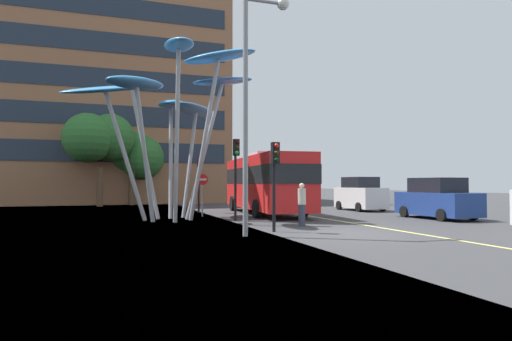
% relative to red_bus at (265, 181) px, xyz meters
% --- Properties ---
extents(ground, '(120.00, 240.00, 0.10)m').
position_rel_red_bus_xyz_m(ground, '(-1.20, -10.51, -2.01)').
color(ground, '#38383A').
extents(red_bus, '(3.44, 11.08, 3.59)m').
position_rel_red_bus_xyz_m(red_bus, '(0.00, 0.00, 0.00)').
color(red_bus, red).
rests_on(red_bus, ground).
extents(leaf_sculpture, '(9.38, 8.33, 8.45)m').
position_rel_red_bus_xyz_m(leaf_sculpture, '(-5.91, -2.34, 4.35)').
color(leaf_sculpture, '#9EA0A5').
rests_on(leaf_sculpture, ground).
extents(traffic_light_kerb_near, '(0.28, 0.42, 3.34)m').
position_rel_red_bus_xyz_m(traffic_light_kerb_near, '(-3.02, -9.40, 0.47)').
color(traffic_light_kerb_near, black).
rests_on(traffic_light_kerb_near, ground).
extents(traffic_light_kerb_far, '(0.28, 0.42, 3.94)m').
position_rel_red_bus_xyz_m(traffic_light_kerb_far, '(-3.05, -4.26, 0.88)').
color(traffic_light_kerb_far, black).
rests_on(traffic_light_kerb_far, ground).
extents(traffic_light_island_mid, '(0.28, 0.42, 3.40)m').
position_rel_red_bus_xyz_m(traffic_light_island_mid, '(-3.56, 2.13, 0.51)').
color(traffic_light_island_mid, black).
rests_on(traffic_light_island_mid, ground).
extents(car_parked_mid, '(2.08, 4.49, 2.09)m').
position_rel_red_bus_xyz_m(car_parked_mid, '(7.08, -6.25, -0.98)').
color(car_parked_mid, navy).
rests_on(car_parked_mid, ground).
extents(car_parked_far, '(1.94, 4.01, 2.22)m').
position_rel_red_bus_xyz_m(car_parked_far, '(7.02, 0.90, -0.92)').
color(car_parked_far, silver).
rests_on(car_parked_far, ground).
extents(street_lamp, '(1.72, 0.44, 8.45)m').
position_rel_red_bus_xyz_m(street_lamp, '(-4.08, -10.27, 3.36)').
color(street_lamp, gray).
rests_on(street_lamp, ground).
extents(tree_pavement_near, '(4.59, 3.83, 6.19)m').
position_rel_red_bus_xyz_m(tree_pavement_near, '(-6.54, 14.33, 2.26)').
color(tree_pavement_near, brown).
rests_on(tree_pavement_near, ground).
extents(tree_pavement_far, '(5.51, 4.80, 7.41)m').
position_rel_red_bus_xyz_m(tree_pavement_far, '(-9.74, 12.31, 3.48)').
color(tree_pavement_far, brown).
rests_on(tree_pavement_far, ground).
extents(pedestrian, '(0.34, 0.34, 1.82)m').
position_rel_red_bus_xyz_m(pedestrian, '(-1.10, -7.61, -1.04)').
color(pedestrian, '#2D3342').
rests_on(pedestrian, ground).
extents(no_entry_sign, '(0.60, 0.12, 2.32)m').
position_rel_red_bus_xyz_m(no_entry_sign, '(-4.00, -0.99, -0.41)').
color(no_entry_sign, gray).
rests_on(no_entry_sign, ground).
extents(backdrop_building, '(25.33, 15.40, 21.41)m').
position_rel_red_bus_xyz_m(backdrop_building, '(-10.80, 21.65, 8.74)').
color(backdrop_building, '#8E6042').
rests_on(backdrop_building, ground).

